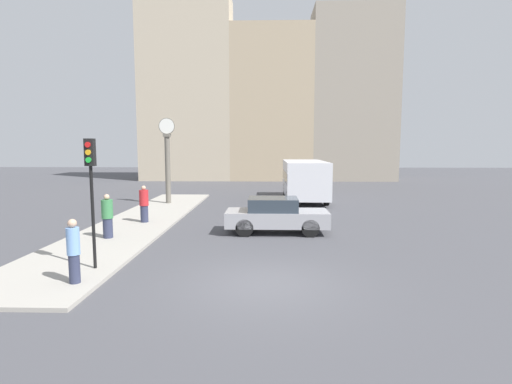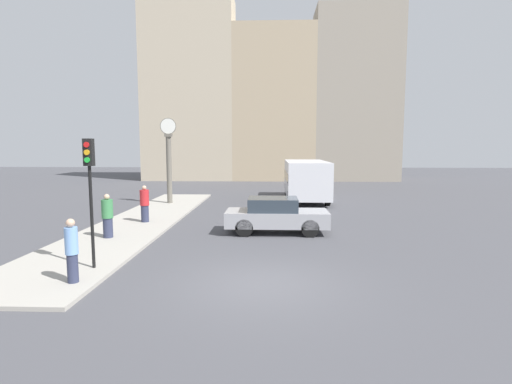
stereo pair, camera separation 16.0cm
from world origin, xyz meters
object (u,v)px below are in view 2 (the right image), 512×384
object	(u,v)px
traffic_light_near	(90,176)
street_clock	(169,161)
sedan_car	(276,215)
pedestrian_blue_stripe	(72,250)
pedestrian_green_hoodie	(107,216)
bus_distant	(306,178)
pedestrian_red_top	(145,204)

from	to	relation	value
traffic_light_near	street_clock	xyz separation A→B (m)	(-1.23, 13.37, -0.04)
sedan_car	street_clock	xyz separation A→B (m)	(-6.51, 7.98, 1.96)
sedan_car	pedestrian_blue_stripe	size ratio (longest dim) A/B	2.55
pedestrian_green_hoodie	pedestrian_blue_stripe	bearing A→B (deg)	-76.81
sedan_car	pedestrian_green_hoodie	bearing A→B (deg)	-166.16
traffic_light_near	street_clock	world-z (taller)	street_clock
sedan_car	pedestrian_blue_stripe	bearing A→B (deg)	-128.32
bus_distant	street_clock	xyz separation A→B (m)	(-8.59, -2.20, 1.20)
pedestrian_blue_stripe	pedestrian_green_hoodie	xyz separation A→B (m)	(-1.19, 5.06, -0.01)
street_clock	pedestrian_red_top	bearing A→B (deg)	-85.79
street_clock	pedestrian_red_top	size ratio (longest dim) A/B	3.08
pedestrian_green_hoodie	pedestrian_red_top	size ratio (longest dim) A/B	0.99
sedan_car	bus_distant	world-z (taller)	bus_distant
sedan_car	pedestrian_green_hoodie	world-z (taller)	pedestrian_green_hoodie
bus_distant	traffic_light_near	size ratio (longest dim) A/B	1.93
pedestrian_green_hoodie	pedestrian_red_top	xyz separation A→B (m)	(0.40, 3.24, 0.01)
street_clock	pedestrian_blue_stripe	size ratio (longest dim) A/B	3.15
pedestrian_blue_stripe	pedestrian_red_top	size ratio (longest dim) A/B	0.98
sedan_car	street_clock	world-z (taller)	street_clock
sedan_car	bus_distant	xyz separation A→B (m)	(2.08, 10.17, 0.76)
traffic_light_near	pedestrian_green_hoodie	size ratio (longest dim) A/B	2.19
traffic_light_near	pedestrian_red_top	bearing A→B (deg)	96.20
pedestrian_green_hoodie	pedestrian_red_top	bearing A→B (deg)	83.04
sedan_car	street_clock	size ratio (longest dim) A/B	0.81
pedestrian_red_top	sedan_car	bearing A→B (deg)	-15.28
pedestrian_green_hoodie	pedestrian_red_top	distance (m)	3.26
sedan_car	pedestrian_red_top	size ratio (longest dim) A/B	2.49
bus_distant	pedestrian_red_top	distance (m)	11.79
sedan_car	pedestrian_green_hoodie	xyz separation A→B (m)	(-6.44, -1.59, 0.18)
pedestrian_blue_stripe	pedestrian_green_hoodie	distance (m)	5.19
pedestrian_blue_stripe	street_clock	bearing A→B (deg)	94.91
pedestrian_red_top	bus_distant	bearing A→B (deg)	46.39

